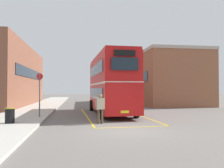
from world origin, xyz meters
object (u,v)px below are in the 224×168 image
(double_decker_bus, at_px, (111,83))
(single_deck_bus, at_px, (117,92))
(pedestrian_boarding, at_px, (100,106))
(litter_bin, at_px, (10,116))
(bus_stop_sign, at_px, (40,91))

(double_decker_bus, relative_size, single_deck_bus, 1.16)
(pedestrian_boarding, distance_m, litter_bin, 5.06)
(double_decker_bus, bearing_deg, pedestrian_boarding, -104.16)
(single_deck_bus, bearing_deg, bus_stop_sign, -113.91)
(double_decker_bus, xyz_separation_m, bus_stop_sign, (-5.28, -2.55, -0.60))
(single_deck_bus, relative_size, pedestrian_boarding, 4.98)
(double_decker_bus, height_order, single_deck_bus, double_decker_bus)
(single_deck_bus, relative_size, litter_bin, 10.31)
(pedestrian_boarding, xyz_separation_m, litter_bin, (-5.04, 0.02, -0.45))
(pedestrian_boarding, height_order, bus_stop_sign, bus_stop_sign)
(double_decker_bus, distance_m, litter_bin, 8.67)
(single_deck_bus, height_order, pedestrian_boarding, single_deck_bus)
(litter_bin, bearing_deg, bus_stop_sign, 68.66)
(single_deck_bus, xyz_separation_m, bus_stop_sign, (-8.64, -19.48, 0.28))
(single_deck_bus, distance_m, pedestrian_boarding, 22.94)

